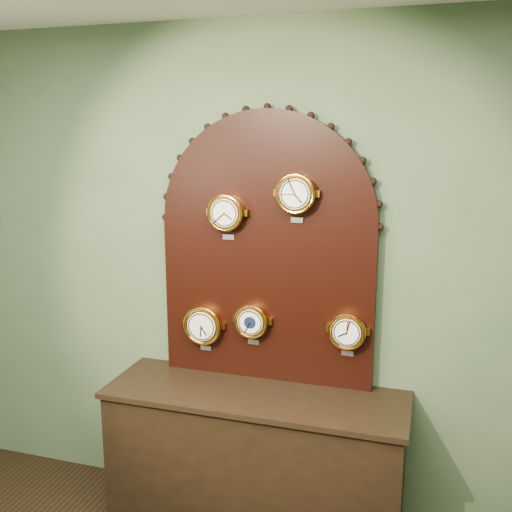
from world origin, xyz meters
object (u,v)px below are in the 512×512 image
(display_board, at_px, (267,241))
(arabic_clock, at_px, (296,194))
(shop_counter, at_px, (255,464))
(hygrometer, at_px, (203,325))
(barometer, at_px, (252,321))
(roman_clock, at_px, (226,213))
(tide_clock, at_px, (347,331))

(display_board, height_order, arabic_clock, display_board)
(shop_counter, height_order, hygrometer, hygrometer)
(display_board, relative_size, hygrometer, 5.49)
(arabic_clock, bearing_deg, barometer, 179.93)
(shop_counter, relative_size, display_board, 1.05)
(display_board, height_order, hygrometer, display_board)
(hygrometer, xyz_separation_m, barometer, (0.29, 0.00, 0.05))
(display_board, bearing_deg, arabic_clock, -20.65)
(roman_clock, height_order, arabic_clock, arabic_clock)
(roman_clock, relative_size, barometer, 1.04)
(barometer, bearing_deg, shop_counter, -66.73)
(display_board, distance_m, tide_clock, 0.65)
(tide_clock, bearing_deg, display_board, 171.95)
(shop_counter, bearing_deg, hygrometer, 156.74)
(arabic_clock, relative_size, barometer, 1.07)
(barometer, bearing_deg, hygrometer, -179.87)
(shop_counter, xyz_separation_m, display_board, (0.00, 0.22, 1.23))
(hygrometer, bearing_deg, barometer, 0.13)
(barometer, xyz_separation_m, tide_clock, (0.53, 0.00, -0.00))
(roman_clock, bearing_deg, arabic_clock, -0.03)
(tide_clock, bearing_deg, hygrometer, -179.95)
(hygrometer, distance_m, barometer, 0.30)
(roman_clock, relative_size, tide_clock, 1.02)
(roman_clock, height_order, tide_clock, roman_clock)
(display_board, distance_m, hygrometer, 0.62)
(display_board, bearing_deg, shop_counter, -90.00)
(shop_counter, distance_m, roman_clock, 1.40)
(display_board, bearing_deg, hygrometer, -169.42)
(hygrometer, relative_size, barometer, 1.13)
(display_board, distance_m, roman_clock, 0.27)
(hygrometer, height_order, tide_clock, tide_clock)
(shop_counter, height_order, tide_clock, tide_clock)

